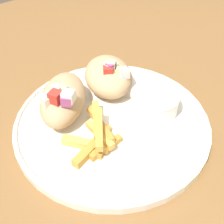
# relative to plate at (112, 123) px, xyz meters

# --- Properties ---
(table) EXTENTS (1.14, 1.14, 0.77)m
(table) POSITION_rel_plate_xyz_m (-0.01, 0.02, -0.10)
(table) COLOR brown
(table) RESTS_ON ground_plane
(plate) EXTENTS (0.32, 0.32, 0.02)m
(plate) POSITION_rel_plate_xyz_m (0.00, 0.00, 0.00)
(plate) COLOR white
(plate) RESTS_ON table
(pita_sandwich_near) EXTENTS (0.14, 0.14, 0.07)m
(pita_sandwich_near) POSITION_rel_plate_xyz_m (-0.06, -0.05, 0.04)
(pita_sandwich_near) COLOR tan
(pita_sandwich_near) RESTS_ON plate
(pita_sandwich_far) EXTENTS (0.14, 0.12, 0.06)m
(pita_sandwich_far) POSITION_rel_plate_xyz_m (-0.07, 0.05, 0.03)
(pita_sandwich_far) COLOR tan
(pita_sandwich_far) RESTS_ON plate
(fries_pile) EXTENTS (0.09, 0.10, 0.03)m
(fries_pile) POSITION_rel_plate_xyz_m (0.02, -0.05, 0.02)
(fries_pile) COLOR gold
(fries_pile) RESTS_ON plate
(sauce_ramekin) EXTENTS (0.08, 0.08, 0.04)m
(sauce_ramekin) POSITION_rel_plate_xyz_m (0.02, 0.07, 0.03)
(sauce_ramekin) COLOR white
(sauce_ramekin) RESTS_ON plate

